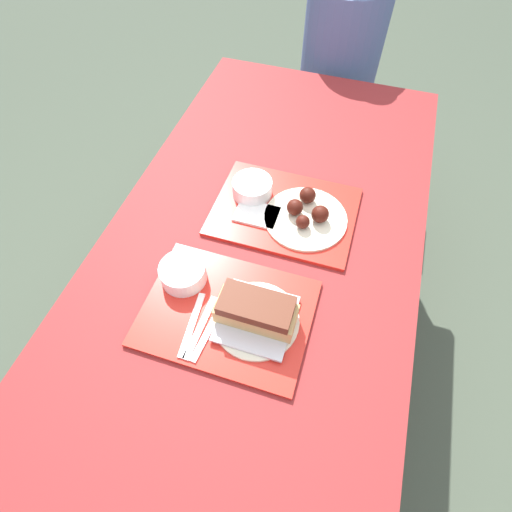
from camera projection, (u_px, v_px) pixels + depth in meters
ground_plane at (255, 359)px, 1.69m from camera, size 12.00×12.00×0.00m
picnic_table at (254, 275)px, 1.15m from camera, size 0.87×1.85×0.76m
picnic_bench_far at (324, 119)px, 1.99m from camera, size 0.82×0.28×0.48m
tray_near at (227, 313)px, 0.97m from camera, size 0.41×0.31×0.01m
tray_far at (284, 211)px, 1.16m from camera, size 0.41×0.31×0.01m
bowl_coleslaw_near at (183, 272)px, 1.00m from camera, size 0.12×0.12×0.05m
brisket_sandwich_plate at (256, 314)px, 0.92m from camera, size 0.21×0.21×0.09m
plastic_fork_near at (201, 327)px, 0.94m from camera, size 0.02×0.17×0.00m
plastic_knife_near at (209, 330)px, 0.94m from camera, size 0.03×0.17×0.00m
plastic_spoon_near at (192, 324)px, 0.95m from camera, size 0.03×0.17×0.00m
bowl_coleslaw_far at (252, 187)px, 1.17m from camera, size 0.12×0.12×0.05m
wings_plate_far at (306, 213)px, 1.13m from camera, size 0.24×0.24×0.06m
napkin_far at (257, 214)px, 1.14m from camera, size 0.12×0.09×0.01m
person_seated_across at (342, 45)px, 1.68m from camera, size 0.33×0.33×0.70m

